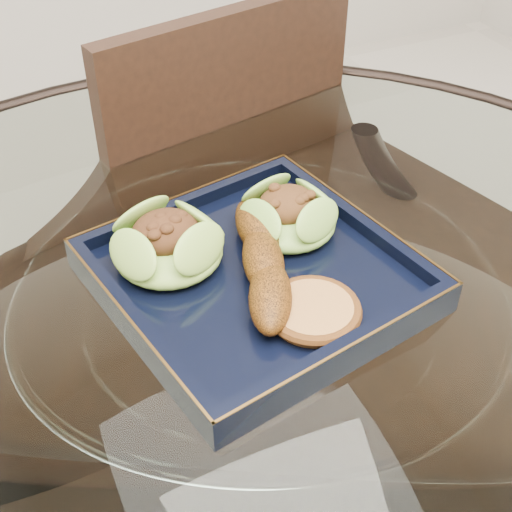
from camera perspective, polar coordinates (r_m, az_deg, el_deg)
name	(u,v)px	position (r m, az deg, el deg)	size (l,w,h in m)	color
dining_table	(259,440)	(0.78, 0.26, -14.49)	(1.13, 1.13, 0.77)	white
dining_chair	(278,302)	(1.05, 1.73, -3.67)	(0.47, 0.47, 0.91)	black
navy_plate	(256,280)	(0.69, 0.00, -1.92)	(0.27, 0.27, 0.02)	black
lettuce_wrap_left	(168,246)	(0.68, -7.05, 0.78)	(0.11, 0.11, 0.04)	#65992C
lettuce_wrap_right	(288,217)	(0.72, 2.61, 3.11)	(0.10, 0.10, 0.03)	#53912A
roasted_plantain	(263,260)	(0.67, 0.58, -0.36)	(0.18, 0.04, 0.03)	#68350B
crumb_patty	(313,312)	(0.63, 4.58, -4.45)	(0.08, 0.08, 0.01)	#A86E38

